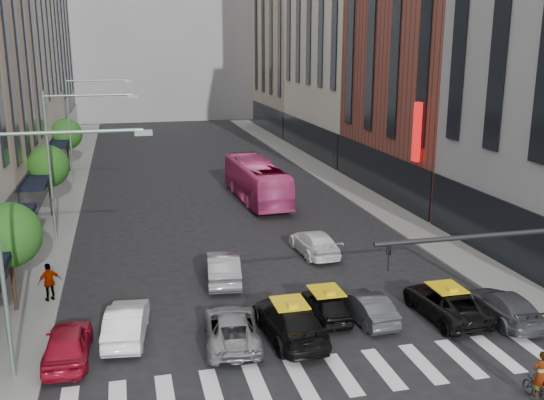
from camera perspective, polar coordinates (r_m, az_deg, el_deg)
ground at (r=21.78m, az=6.57°, el=-18.11°), size 160.00×160.00×0.00m
sidewalk_left at (r=48.79m, az=-19.15°, el=-0.22°), size 3.00×96.00×0.15m
sidewalk_right at (r=51.84m, az=7.00°, el=1.31°), size 3.00×96.00×0.15m
building_left_d at (r=82.86m, az=-21.90°, el=15.64°), size 8.00×18.00×30.00m
building_right_b at (r=50.12m, az=14.84°, el=15.40°), size 8.00×18.00×26.00m
building_right_d at (r=85.53m, az=2.26°, el=15.88°), size 8.00×18.00×28.00m
building_far at (r=102.57m, az=-10.65°, el=17.63°), size 30.00×10.00×36.00m
tree_near at (r=28.76m, az=-23.58°, el=-3.06°), size 2.88×2.88×4.95m
tree_mid at (r=44.18m, az=-20.34°, el=2.99°), size 2.88×2.88×4.95m
tree_far at (r=59.91m, az=-18.78°, el=5.88°), size 2.88×2.88×4.95m
streetlamp_near at (r=22.17m, az=-22.12°, el=-1.77°), size 5.38×0.25×9.00m
streetlamp_mid at (r=37.74m, az=-18.91°, el=4.79°), size 5.38×0.25×9.00m
streetlamp_far at (r=53.57m, az=-17.58°, el=7.50°), size 5.38×0.25×9.00m
liberty_sign at (r=42.24m, az=13.48°, el=6.24°), size 0.30×0.70×4.00m
car_red at (r=24.81m, az=-18.69°, el=-12.67°), size 1.79×4.18×1.41m
car_white_front at (r=25.89m, az=-13.53°, el=-11.09°), size 2.03×4.48×1.42m
car_silver at (r=24.93m, az=-3.82°, el=-11.89°), size 2.61×4.86×1.30m
taxi_left at (r=25.24m, az=1.66°, el=-11.27°), size 2.44×5.31×1.50m
taxi_center at (r=27.05m, az=5.10°, el=-9.78°), size 1.50×3.69×1.26m
car_grey_mid at (r=27.07m, az=8.90°, el=-9.89°), size 1.61×3.90×1.26m
taxi_right at (r=28.13m, az=16.02°, el=-9.23°), size 2.40×4.93×1.35m
car_grey_curb at (r=28.60m, az=21.02°, el=-9.31°), size 2.10×4.58×1.30m
car_row2_left at (r=30.95m, az=-4.61°, el=-6.33°), size 2.12×4.74×1.51m
car_row2_right at (r=34.91m, az=4.00°, el=-4.03°), size 2.12×4.77×1.36m
bus at (r=46.63m, az=-1.47°, el=1.82°), size 3.08×11.33×3.13m
motorcycle at (r=23.04m, az=23.79°, el=-16.15°), size 0.57×1.63×0.86m
rider at (r=22.45m, az=24.12°, el=-13.37°), size 0.60×0.40×1.65m
pedestrian_far at (r=30.06m, az=-20.22°, el=-7.25°), size 1.15×0.85×1.81m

